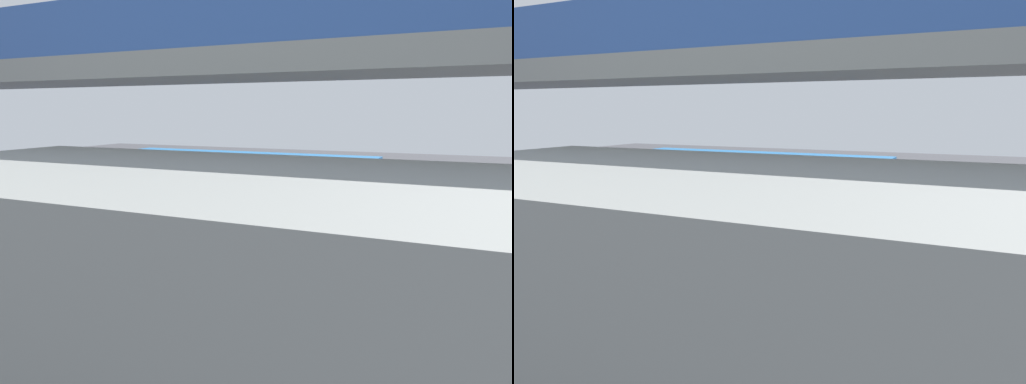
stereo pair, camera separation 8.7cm
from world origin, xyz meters
TOP-DOWN VIEW (x-y plane):
  - ground at (0.00, 0.00)m, footprint 80.00×80.00m
  - city_bus at (-0.82, 0.40)m, footprint 11.54×2.85m
  - parked_van at (5.94, 5.06)m, footprint 4.80×2.17m
  - bicycle_orange at (-6.32, 5.01)m, footprint 1.77×0.44m
  - bicycle_blue at (-8.50, 4.92)m, footprint 1.77×0.44m
  - bicycle_black at (-6.59, 3.20)m, footprint 1.77×0.44m
  - pedestrian at (-8.88, 3.34)m, footprint 0.38×0.38m
  - traffic_sign at (4.51, -3.85)m, footprint 0.08×0.60m
  - lane_dash_leftmost at (-4.00, -3.12)m, footprint 2.00×0.20m
  - lane_dash_left at (0.00, -3.12)m, footprint 2.00×0.20m
  - lane_dash_centre at (4.00, -3.12)m, footprint 2.00×0.20m
  - pedestrian_overpass at (0.00, 9.72)m, footprint 28.40×2.60m
  - station_building at (-5.95, 13.34)m, footprint 9.00×5.04m

SIDE VIEW (x-z plane):
  - ground at x=0.00m, z-range 0.00..0.00m
  - lane_dash_leftmost at x=-4.00m, z-range 0.00..0.01m
  - lane_dash_left at x=0.00m, z-range 0.00..0.01m
  - lane_dash_centre at x=4.00m, z-range 0.00..0.01m
  - bicycle_orange at x=-6.32m, z-range -0.11..0.85m
  - bicycle_blue at x=-8.50m, z-range -0.11..0.85m
  - bicycle_black at x=-6.59m, z-range -0.11..0.85m
  - pedestrian at x=-8.88m, z-range -0.01..1.78m
  - parked_van at x=5.94m, z-range 0.16..2.21m
  - city_bus at x=-0.82m, z-range 0.31..3.46m
  - traffic_sign at x=4.51m, z-range 0.49..3.29m
  - station_building at x=-5.95m, z-range 0.00..4.20m
  - pedestrian_overpass at x=0.00m, z-range 1.79..9.00m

